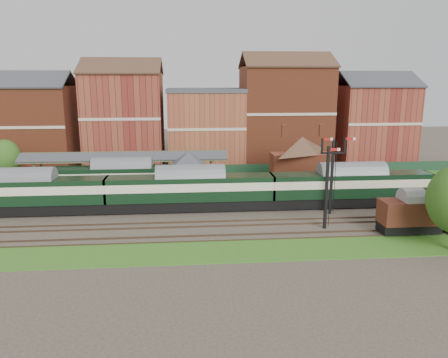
{
  "coord_description": "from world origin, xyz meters",
  "views": [
    {
      "loc": [
        -3.13,
        -46.11,
        14.14
      ],
      "look_at": [
        1.0,
        2.0,
        3.0
      ],
      "focal_mm": 35.0,
      "sensor_mm": 36.0,
      "label": 1
    }
  ],
  "objects": [
    {
      "name": "dmu_train",
      "position": [
        -2.82,
        0.0,
        2.42
      ],
      "size": [
        53.86,
        2.83,
        4.14
      ],
      "color": "black",
      "rests_on": "ground"
    },
    {
      "name": "town_backdrop",
      "position": [
        -0.18,
        25.0,
        7.0
      ],
      "size": [
        69.0,
        10.0,
        16.0
      ],
      "color": "brown",
      "rests_on": "ground"
    },
    {
      "name": "fence",
      "position": [
        0.0,
        18.0,
        0.75
      ],
      "size": [
        90.0,
        0.12,
        1.5
      ],
      "primitive_type": "cube",
      "color": "#193823",
      "rests_on": "ground"
    },
    {
      "name": "platform_railcar",
      "position": [
        -10.97,
        6.5,
        2.33
      ],
      "size": [
        17.23,
        2.72,
        3.97
      ],
      "color": "black",
      "rests_on": "ground"
    },
    {
      "name": "brick_hut",
      "position": [
        5.0,
        3.25,
        1.2
      ],
      "size": [
        3.2,
        2.64,
        2.94
      ],
      "color": "maroon",
      "rests_on": "ground"
    },
    {
      "name": "signal_box",
      "position": [
        -3.0,
        3.25,
        3.19
      ],
      "size": [
        5.4,
        5.4,
        6.0
      ],
      "color": "#707F5A",
      "rests_on": "ground"
    },
    {
      "name": "grass_front",
      "position": [
        0.0,
        -12.0,
        0.03
      ],
      "size": [
        90.0,
        5.0,
        0.06
      ],
      "primitive_type": "cube",
      "color": "#2D6619",
      "rests_on": "ground"
    },
    {
      "name": "platform",
      "position": [
        -5.0,
        9.75,
        0.5
      ],
      "size": [
        55.0,
        3.4,
        1.0
      ],
      "primitive_type": "cube",
      "color": "#2D2D2D",
      "rests_on": "ground"
    },
    {
      "name": "semaphore_bracket",
      "position": [
        12.04,
        -2.5,
        4.63
      ],
      "size": [
        3.6,
        0.25,
        8.18
      ],
      "color": "black",
      "rests_on": "ground"
    },
    {
      "name": "station_building",
      "position": [
        12.0,
        9.75,
        3.96
      ],
      "size": [
        8.1,
        8.1,
        5.9
      ],
      "color": "brown",
      "rests_on": "platform"
    },
    {
      "name": "canopy",
      "position": [
        -11.0,
        9.75,
        4.58
      ],
      "size": [
        26.0,
        3.89,
        4.08
      ],
      "color": "#434C2F",
      "rests_on": "platform"
    },
    {
      "name": "grass_back",
      "position": [
        0.0,
        16.0,
        0.03
      ],
      "size": [
        90.0,
        4.5,
        0.06
      ],
      "primitive_type": "cube",
      "color": "#2D6619",
      "rests_on": "ground"
    },
    {
      "name": "ground",
      "position": [
        0.0,
        0.0,
        0.0
      ],
      "size": [
        160.0,
        160.0,
        0.0
      ],
      "primitive_type": "plane",
      "color": "#473D33",
      "rests_on": "ground"
    },
    {
      "name": "goods_van_a",
      "position": [
        17.4,
        -9.0,
        1.91
      ],
      "size": [
        5.51,
        2.39,
        3.34
      ],
      "color": "black",
      "rests_on": "ground"
    },
    {
      "name": "tree_back",
      "position": [
        -28.13,
        15.45,
        3.64
      ],
      "size": [
        4.12,
        4.12,
        6.02
      ],
      "color": "#382619",
      "rests_on": "ground"
    },
    {
      "name": "semaphore_siding",
      "position": [
        10.02,
        -7.0,
        4.16
      ],
      "size": [
        1.23,
        0.25,
        8.0
      ],
      "color": "black",
      "rests_on": "ground"
    }
  ]
}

